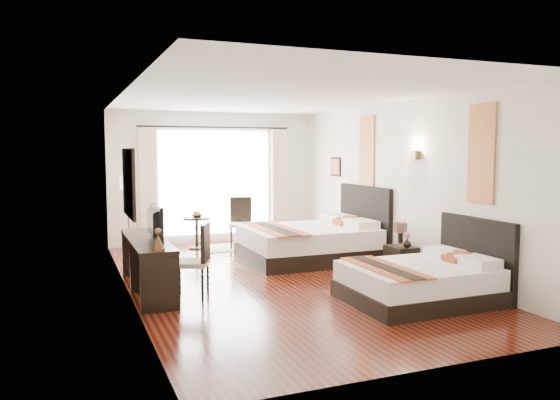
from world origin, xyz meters
name	(u,v)px	position (x,y,z in m)	size (l,w,h in m)	color
floor	(279,280)	(0.00, 0.00, -0.01)	(4.50, 7.50, 0.01)	#360B09
ceiling	(278,97)	(0.00, 0.00, 2.79)	(4.50, 7.50, 0.02)	white
wall_headboard	(403,186)	(2.25, 0.00, 1.40)	(0.01, 7.50, 2.80)	silver
wall_desk	(127,194)	(-2.25, 0.00, 1.40)	(0.01, 7.50, 2.80)	silver
wall_window	(215,178)	(0.00, 3.75, 1.40)	(4.50, 0.01, 2.80)	silver
wall_entry	(432,218)	(0.00, -3.75, 1.40)	(4.50, 0.01, 2.80)	silver
window_glass	(215,182)	(0.00, 3.73, 1.30)	(2.40, 0.02, 2.20)	white
sheer_curtain	(216,182)	(0.00, 3.67, 1.30)	(2.30, 0.02, 2.10)	white
drape_left	(148,185)	(-1.45, 3.63, 1.28)	(0.35, 0.14, 2.35)	#C2B196
drape_right	(279,182)	(1.45, 3.63, 1.28)	(0.35, 0.14, 2.35)	#C2B196
art_panel_near	(481,154)	(2.23, -1.85, 1.95)	(0.03, 0.50, 1.35)	maroon
art_panel_far	(367,153)	(2.23, 1.15, 1.95)	(0.03, 0.50, 1.35)	maroon
wall_sconce	(415,155)	(2.19, -0.41, 1.92)	(0.10, 0.14, 0.14)	#4B331B
mirror_frame	(129,183)	(-2.22, 0.01, 1.55)	(0.04, 1.25, 0.95)	black
mirror_glass	(130,183)	(-2.19, 0.01, 1.55)	(0.01, 1.12, 0.82)	white
bed_near	(424,280)	(1.34, -1.85, 0.28)	(1.92, 1.50, 1.08)	black
bed_far	(313,241)	(1.14, 1.15, 0.34)	(2.35, 1.83, 1.33)	black
nightstand	(401,260)	(1.96, -0.41, 0.23)	(0.38, 0.48, 0.46)	black
table_lamp	(401,229)	(1.98, -0.36, 0.73)	(0.21, 0.21, 0.33)	black
vase	(407,240)	(1.98, -0.54, 0.57)	(0.14, 0.14, 0.15)	black
console_desk	(147,265)	(-1.99, 0.01, 0.38)	(0.50, 2.20, 0.76)	black
television	(150,223)	(-1.97, -0.19, 1.00)	(0.86, 0.11, 0.49)	black
bronze_figurine	(158,241)	(-1.99, -0.99, 0.88)	(0.17, 0.17, 0.25)	#4B331B
desk_chair	(192,275)	(-1.46, -0.51, 0.31)	(0.62, 0.62, 1.01)	beige
floor_lamp	(128,188)	(-1.90, 3.19, 1.26)	(0.30, 0.30, 1.49)	black
side_table	(197,233)	(-0.57, 3.08, 0.32)	(0.56, 0.56, 0.64)	black
fruit_bowl	(197,216)	(-0.56, 3.06, 0.67)	(0.23, 0.23, 0.06)	#452B18
window_chair	(241,232)	(0.31, 2.89, 0.31)	(0.60, 0.60, 1.02)	beige
jute_rug	(230,247)	(0.09, 2.93, 0.01)	(1.33, 0.90, 0.01)	tan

